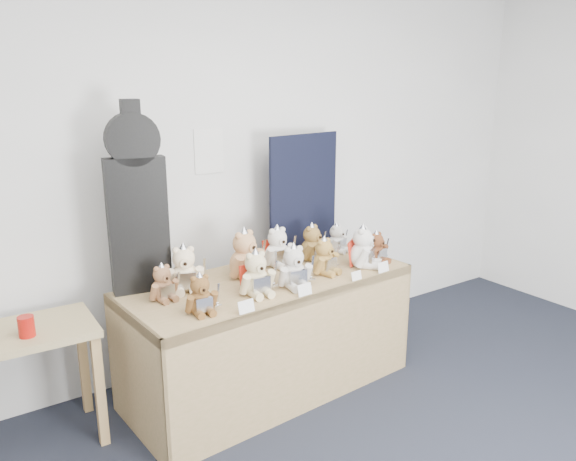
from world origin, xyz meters
TOP-DOWN VIEW (x-y plane):
  - room_shell at (-0.03, 2.49)m, footprint 6.00×6.00m
  - display_table at (0.07, 1.84)m, footprint 1.88×0.88m
  - side_table at (-1.39, 2.14)m, footprint 0.85×0.49m
  - guitar_case at (-0.66, 2.17)m, footprint 0.35×0.15m
  - navy_board at (0.61, 2.30)m, footprint 0.63×0.11m
  - red_cup at (-1.32, 2.04)m, footprint 0.08×0.08m
  - teddy_front_far_left at (-0.52, 1.67)m, footprint 0.20×0.17m
  - teddy_front_left at (-0.13, 1.73)m, footprint 0.24×0.20m
  - teddy_front_centre at (0.12, 1.71)m, footprint 0.24×0.21m
  - teddy_front_right at (0.42, 1.79)m, footprint 0.22×0.20m
  - teddy_front_far_right at (0.72, 1.76)m, footprint 0.26×0.25m
  - teddy_front_end at (0.85, 1.77)m, footprint 0.20×0.18m
  - teddy_back_left at (-0.45, 2.02)m, footprint 0.25×0.24m
  - teddy_back_centre_left at (-0.03, 2.02)m, footprint 0.29×0.26m
  - teddy_back_centre_right at (0.26, 2.10)m, footprint 0.25×0.20m
  - teddy_back_right at (0.53, 2.07)m, footprint 0.23×0.22m
  - teddy_back_end at (0.78, 2.12)m, footprint 0.19×0.18m
  - teddy_back_far_left at (-0.61, 1.96)m, footprint 0.20×0.16m
  - entry_card_a at (-0.32, 1.53)m, footprint 0.10×0.03m
  - entry_card_b at (0.09, 1.55)m, footprint 0.10×0.03m
  - entry_card_c at (0.50, 1.58)m, footprint 0.08×0.02m
  - entry_card_d at (0.75, 1.60)m, footprint 0.09×0.03m

SIDE VIEW (x-z plane):
  - side_table at x=-1.39m, z-range 0.22..0.92m
  - display_table at x=0.07m, z-range 0.22..0.98m
  - red_cup at x=-1.32m, z-range 0.70..0.81m
  - entry_card_c at x=0.50m, z-range 0.77..0.82m
  - entry_card_d at x=0.75m, z-range 0.77..0.83m
  - entry_card_b at x=0.09m, z-range 0.77..0.84m
  - entry_card_a at x=-0.32m, z-range 0.77..0.84m
  - teddy_back_end at x=0.78m, z-range 0.74..0.97m
  - teddy_back_far_left at x=-0.61m, z-range 0.74..0.98m
  - teddy_front_end at x=0.85m, z-range 0.74..0.98m
  - teddy_front_far_left at x=-0.52m, z-range 0.74..0.99m
  - teddy_front_right at x=0.42m, z-range 0.74..1.00m
  - teddy_back_right at x=0.53m, z-range 0.74..1.02m
  - teddy_front_centre at x=0.12m, z-range 0.74..1.03m
  - teddy_front_left at x=-0.13m, z-range 0.73..1.03m
  - teddy_back_centre_right at x=0.26m, z-range 0.73..1.04m
  - teddy_front_far_right at x=0.72m, z-range 0.73..1.04m
  - teddy_back_left at x=-0.45m, z-range 0.73..1.04m
  - teddy_back_centre_left at x=-0.03m, z-range 0.73..1.08m
  - navy_board at x=0.61m, z-range 0.76..1.61m
  - guitar_case at x=-0.66m, z-range 0.75..1.86m
  - room_shell at x=-0.03m, z-range -1.48..4.52m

